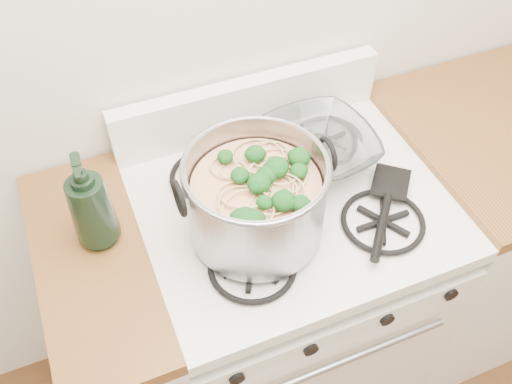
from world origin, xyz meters
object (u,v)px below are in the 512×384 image
Objects in this scene: spatula at (391,180)px; bottle at (89,201)px; glass_bowl at (315,153)px; gas_range at (286,299)px; stock_pot at (256,200)px.

bottle is (-0.71, 0.11, 0.12)m from spatula.
bottle is (-0.58, -0.05, 0.11)m from glass_bowl.
glass_bowl is 0.59m from bottle.
gas_range is 7.67× the size of glass_bowl.
stock_pot is 0.38m from spatula.
spatula is (0.37, 0.00, -0.09)m from stock_pot.
bottle is at bearing -175.40° from glass_bowl.
gas_range is 0.56m from spatula.
gas_range is 0.60m from stock_pot.
stock_pot is (-0.12, -0.06, 0.59)m from gas_range.
bottle is at bearing -149.15° from spatula.
glass_bowl is (0.23, 0.16, -0.08)m from stock_pot.
spatula reaches higher than gas_range.
bottle reaches higher than spatula.
bottle reaches higher than gas_range.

